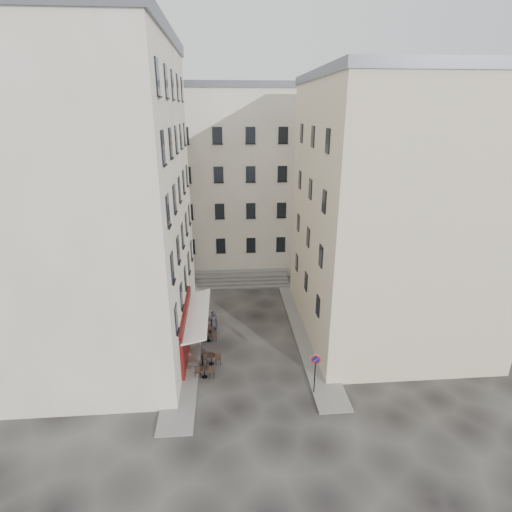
{
  "coord_description": "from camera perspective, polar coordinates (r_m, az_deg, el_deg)",
  "views": [
    {
      "loc": [
        -1.49,
        -23.69,
        16.15
      ],
      "look_at": [
        0.71,
        4.0,
        5.98
      ],
      "focal_mm": 28.0,
      "sensor_mm": 36.0,
      "label": 1
    }
  ],
  "objects": [
    {
      "name": "bistro_table_d",
      "position": [
        30.93,
        -7.55,
        -10.53
      ],
      "size": [
        1.33,
        0.62,
        0.93
      ],
      "color": "black",
      "rests_on": "ground"
    },
    {
      "name": "sidewalk_right",
      "position": [
        31.73,
        7.1,
        -10.53
      ],
      "size": [
        2.0,
        18.0,
        0.12
      ],
      "primitive_type": "cube",
      "color": "slate",
      "rests_on": "ground"
    },
    {
      "name": "bollard_near",
      "position": [
        27.6,
        -7.65,
        -14.57
      ],
      "size": [
        0.12,
        0.12,
        0.98
      ],
      "color": "black",
      "rests_on": "ground"
    },
    {
      "name": "stone_steps",
      "position": [
        39.56,
        -2.02,
        -3.36
      ],
      "size": [
        9.0,
        3.15,
        0.8
      ],
      "color": "#63615E",
      "rests_on": "ground"
    },
    {
      "name": "sidewalk_left",
      "position": [
        32.16,
        -9.45,
        -10.21
      ],
      "size": [
        2.0,
        22.0,
        0.12
      ],
      "primitive_type": "cube",
      "color": "slate",
      "rests_on": "ground"
    },
    {
      "name": "bistro_table_a",
      "position": [
        26.74,
        -7.36,
        -16.01
      ],
      "size": [
        1.27,
        0.6,
        0.89
      ],
      "color": "black",
      "rests_on": "ground"
    },
    {
      "name": "building_back",
      "position": [
        43.23,
        -3.91,
        10.96
      ],
      "size": [
        18.2,
        10.2,
        18.6
      ],
      "color": "#BCB6A1",
      "rests_on": "ground"
    },
    {
      "name": "cafe_storefront",
      "position": [
        28.66,
        -9.75,
        -10.09
      ],
      "size": [
        1.74,
        7.3,
        3.5
      ],
      "color": "#40090B",
      "rests_on": "ground"
    },
    {
      "name": "bollard_far",
      "position": [
        33.59,
        -7.09,
        -7.77
      ],
      "size": [
        0.12,
        0.12,
        0.98
      ],
      "color": "black",
      "rests_on": "ground"
    },
    {
      "name": "no_parking_sign",
      "position": [
        24.67,
        8.47,
        -15.35
      ],
      "size": [
        0.61,
        0.16,
        2.72
      ],
      "rotation": [
        0.0,
        0.0,
        -0.18
      ],
      "color": "black",
      "rests_on": "ground"
    },
    {
      "name": "bistro_table_b",
      "position": [
        27.84,
        -6.4,
        -14.32
      ],
      "size": [
        1.3,
        0.61,
        0.91
      ],
      "color": "black",
      "rests_on": "ground"
    },
    {
      "name": "bistro_table_c",
      "position": [
        30.31,
        -6.76,
        -11.32
      ],
      "size": [
        1.16,
        0.54,
        0.82
      ],
      "color": "black",
      "rests_on": "ground"
    },
    {
      "name": "bollard_mid",
      "position": [
        30.55,
        -7.34,
        -10.84
      ],
      "size": [
        0.12,
        0.12,
        0.98
      ],
      "color": "black",
      "rests_on": "ground"
    },
    {
      "name": "ground",
      "position": [
        28.71,
        -0.81,
        -14.13
      ],
      "size": [
        90.0,
        90.0,
        0.0
      ],
      "primitive_type": "plane",
      "color": "black",
      "rests_on": "ground"
    },
    {
      "name": "building_left",
      "position": [
        28.77,
        -22.87,
        6.82
      ],
      "size": [
        12.2,
        16.2,
        20.6
      ],
      "color": "#BCB6A1",
      "rests_on": "ground"
    },
    {
      "name": "building_right",
      "position": [
        30.49,
        18.85,
        6.06
      ],
      "size": [
        12.2,
        14.2,
        18.6
      ],
      "color": "beige",
      "rests_on": "ground"
    },
    {
      "name": "bistro_table_e",
      "position": [
        31.98,
        -6.95,
        -9.38
      ],
      "size": [
        1.36,
        0.64,
        0.96
      ],
      "color": "black",
      "rests_on": "ground"
    },
    {
      "name": "pedestrian",
      "position": [
        30.88,
        -6.12,
        -9.45
      ],
      "size": [
        0.83,
        0.68,
        1.95
      ],
      "primitive_type": "imported",
      "rotation": [
        0.0,
        0.0,
        3.49
      ],
      "color": "black",
      "rests_on": "ground"
    }
  ]
}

